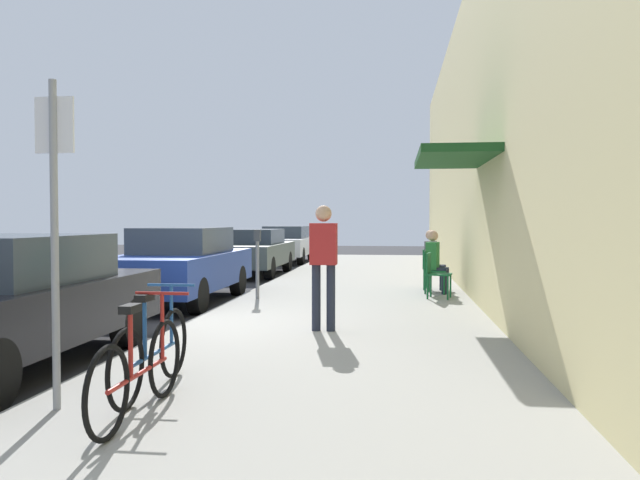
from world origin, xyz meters
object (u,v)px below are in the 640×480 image
parking_meter (257,259)px  bicycle_0 (139,370)px  parked_car_3 (286,243)px  seated_patron_1 (436,259)px  parked_car_2 (253,251)px  parked_car_1 (181,264)px  bicycle_1 (152,351)px  parked_car_0 (4,302)px  cafe_chair_1 (433,269)px  cafe_chair_0 (435,272)px  street_sign (55,218)px  cafe_chair_2 (431,266)px  pedestrian_standing (324,257)px  seated_patron_2 (433,257)px

parking_meter → bicycle_0: (0.68, -7.04, -0.41)m
parked_car_3 → seated_patron_1: seated_patron_1 is taller
parking_meter → seated_patron_1: (3.43, 1.27, -0.07)m
parked_car_2 → parked_car_3: parked_car_3 is taller
parked_car_1 → parked_car_2: size_ratio=1.00×
bicycle_0 → bicycle_1: (-0.16, 0.64, 0.00)m
parked_car_0 → cafe_chair_1: parked_car_0 is taller
parking_meter → bicycle_0: size_ratio=0.77×
parked_car_0 → cafe_chair_0: (4.92, 5.87, -0.12)m
street_sign → cafe_chair_2: 9.61m
parked_car_1 → cafe_chair_0: parked_car_1 is taller
parked_car_0 → bicycle_1: 2.31m
parked_car_3 → cafe_chair_0: (4.92, -11.30, -0.10)m
seated_patron_1 → street_sign: bearing=-113.0°
cafe_chair_1 → pedestrian_standing: bearing=-110.8°
cafe_chair_1 → seated_patron_2: (0.06, 0.69, 0.19)m
street_sign → pedestrian_standing: bearing=65.3°
bicycle_0 → seated_patron_1: size_ratio=1.33×
parked_car_0 → street_sign: street_sign is taller
street_sign → seated_patron_1: bearing=67.0°
parked_car_1 → parking_meter: parked_car_1 is taller
parked_car_3 → seated_patron_1: bearing=-64.7°
seated_patron_1 → pedestrian_standing: bearing=-111.5°
street_sign → parked_car_0: bearing=134.0°
parked_car_1 → cafe_chair_1: size_ratio=5.06×
cafe_chair_1 → seated_patron_2: size_ratio=0.67×
parked_car_2 → parking_meter: (1.55, -6.22, 0.17)m
cafe_chair_1 → street_sign: bearing=-112.6°
bicycle_1 → parked_car_3: bearing=96.5°
parked_car_1 → seated_patron_1: (4.98, 1.15, 0.06)m
parking_meter → bicycle_0: 7.08m
cafe_chair_1 → cafe_chair_2: 0.70m
cafe_chair_0 → seated_patron_1: seated_patron_1 is taller
cafe_chair_0 → cafe_chair_2: (-0.00, 1.50, 0.00)m
cafe_chair_2 → seated_patron_2: size_ratio=0.67×
parked_car_0 → cafe_chair_1: 8.29m
cafe_chair_0 → seated_patron_2: size_ratio=0.67×
seated_patron_1 → cafe_chair_2: 0.74m
parked_car_2 → bicycle_1: size_ratio=2.57×
parked_car_3 → cafe_chair_2: (4.92, -9.80, -0.10)m
parking_meter → seated_patron_1: size_ratio=1.02×
parked_car_0 → parked_car_2: parked_car_0 is taller
seated_patron_1 → pedestrian_standing: size_ratio=0.76×
parked_car_1 → bicycle_1: bearing=-72.4°
bicycle_0 → cafe_chair_0: bicycle_0 is taller
parked_car_2 → pedestrian_standing: pedestrian_standing is taller
parked_car_0 → parked_car_2: size_ratio=1.00×
cafe_chair_0 → pedestrian_standing: (-1.72, -3.72, 0.50)m
bicycle_0 → cafe_chair_0: 7.99m
cafe_chair_0 → parking_meter: bearing=-172.0°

